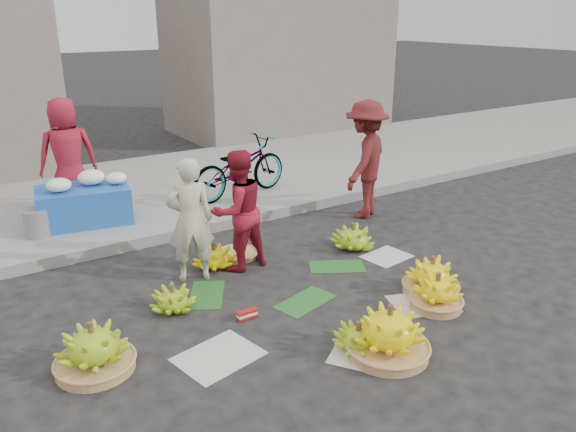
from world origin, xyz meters
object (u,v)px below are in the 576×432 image
banana_bunch_4 (432,277)px  banana_bunch_0 (94,350)px  vendor_cream (190,220)px  bicycle (240,167)px  flower_table (85,202)px

banana_bunch_4 → banana_bunch_0: bearing=171.0°
banana_bunch_0 → banana_bunch_4: banana_bunch_0 is taller
vendor_cream → bicycle: size_ratio=0.81×
vendor_cream → flower_table: bearing=-57.2°
banana_bunch_0 → vendor_cream: 1.88m
banana_bunch_0 → bicycle: 4.51m
banana_bunch_0 → flower_table: (0.79, 3.34, 0.21)m
banana_bunch_0 → flower_table: size_ratio=0.50×
banana_bunch_4 → flower_table: flower_table is taller
banana_bunch_4 → flower_table: bearing=124.2°
banana_bunch_0 → vendor_cream: vendor_cream is taller
vendor_cream → banana_bunch_0: bearing=56.3°
banana_bunch_0 → bicycle: size_ratio=0.38×
banana_bunch_0 → vendor_cream: bearing=39.3°
vendor_cream → bicycle: (1.72, 2.08, -0.13)m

